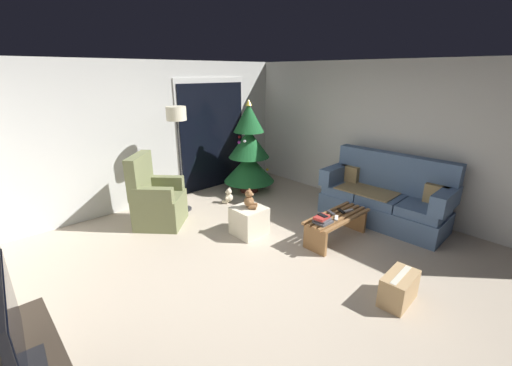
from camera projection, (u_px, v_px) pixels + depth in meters
name	position (u px, v px, depth m)	size (l,w,h in m)	color
ground_plane	(270.00, 268.00, 4.04)	(7.00, 7.00, 0.00)	#B2A38E
wall_back	(149.00, 135.00, 5.77)	(5.72, 0.12, 2.50)	beige
wall_right	(392.00, 138.00, 5.46)	(0.12, 6.00, 2.50)	beige
patio_door_frame	(212.00, 134.00, 6.60)	(1.60, 0.02, 2.20)	silver
patio_door_glass	(213.00, 137.00, 6.60)	(1.50, 0.02, 2.10)	black
couch	(385.00, 198.00, 5.21)	(0.86, 1.97, 1.08)	slate
coffee_table	(337.00, 223.00, 4.65)	(1.10, 0.40, 0.39)	olive
remote_white	(336.00, 218.00, 4.49)	(0.04, 0.16, 0.02)	silver
remote_graphite	(331.00, 213.00, 4.66)	(0.04, 0.16, 0.02)	#333338
remote_silver	(349.00, 211.00, 4.73)	(0.04, 0.16, 0.02)	#ADADB2
remote_black	(341.00, 211.00, 4.72)	(0.04, 0.16, 0.02)	black
book_stack	(322.00, 220.00, 4.37)	(0.23, 0.22, 0.09)	#4C4C51
cell_phone	(323.00, 215.00, 4.37)	(0.07, 0.14, 0.01)	black
christmas_tree	(249.00, 152.00, 6.39)	(1.01, 1.01, 1.82)	#4C1E19
armchair	(156.00, 200.00, 5.09)	(0.97, 0.97, 1.13)	olive
floor_lamp	(177.00, 124.00, 5.27)	(0.32, 0.32, 1.78)	#2D2D30
television	(13.00, 330.00, 1.62)	(0.23, 0.84, 0.61)	black
ottoman	(249.00, 221.00, 4.84)	(0.44, 0.44, 0.42)	beige
teddy_bear_chestnut	(250.00, 200.00, 4.73)	(0.21, 0.22, 0.29)	brown
teddy_bear_cream_by_tree	(228.00, 197.00, 6.02)	(0.21, 0.22, 0.29)	beige
cardboard_box_taped_mid_floor	(399.00, 288.00, 3.41)	(0.49, 0.29, 0.33)	tan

